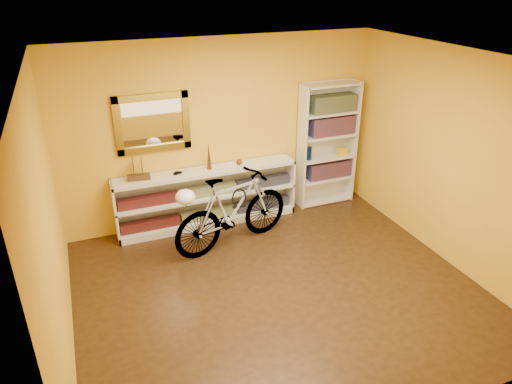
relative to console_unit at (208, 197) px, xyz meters
name	(u,v)px	position (x,y,z in m)	size (l,w,h in m)	color
floor	(278,290)	(0.30, -1.81, -0.43)	(4.50, 4.00, 0.01)	black
ceiling	(284,61)	(0.30, -1.81, 2.18)	(4.50, 4.00, 0.01)	silver
back_wall	(222,132)	(0.30, 0.19, 0.88)	(4.50, 0.01, 2.60)	gold
left_wall	(49,229)	(-1.95, -1.81, 0.88)	(0.01, 4.00, 2.60)	gold
right_wall	(451,159)	(2.56, -1.81, 0.88)	(0.01, 4.00, 2.60)	gold
gilt_mirror	(153,123)	(-0.65, 0.15, 1.12)	(0.98, 0.06, 0.78)	olive
wall_socket	(279,190)	(1.20, 0.17, -0.17)	(0.09, 0.01, 0.09)	silver
console_unit	(208,197)	(0.00, 0.00, 0.00)	(2.60, 0.35, 0.85)	silver
cd_row_lower	(209,213)	(0.00, -0.02, -0.26)	(2.50, 0.13, 0.14)	black
cd_row_upper	(208,191)	(0.00, -0.02, 0.11)	(2.50, 0.13, 0.14)	navy
model_ship	(138,167)	(-0.92, 0.00, 0.60)	(0.30, 0.11, 0.35)	#3C2510
toy_car	(178,174)	(-0.40, 0.00, 0.43)	(0.00, 0.00, 0.00)	black
bronze_ornament	(209,156)	(0.05, 0.00, 0.62)	(0.07, 0.07, 0.39)	brown
decorative_orb	(239,162)	(0.49, 0.00, 0.47)	(0.08, 0.08, 0.08)	brown
bookcase	(327,145)	(1.92, 0.03, 0.52)	(0.90, 0.30, 1.90)	silver
book_row_a	(328,169)	(1.97, 0.03, 0.12)	(0.70, 0.22, 0.26)	maroon
book_row_b	(331,125)	(1.97, 0.03, 0.83)	(0.70, 0.22, 0.28)	maroon
book_row_c	(333,103)	(1.97, 0.03, 1.16)	(0.70, 0.22, 0.25)	#184554
travel_mug	(309,153)	(1.60, 0.01, 0.44)	(0.09, 0.09, 0.20)	navy
red_tin	(317,107)	(1.72, 0.06, 1.12)	(0.13, 0.13, 0.16)	maroon
yellow_bag	(342,151)	(2.17, -0.01, 0.40)	(0.16, 0.11, 0.13)	gold
bicycle	(233,211)	(0.14, -0.69, 0.09)	(1.76, 0.46, 1.04)	silver
helmet	(185,197)	(-0.51, -0.85, 0.49)	(0.24, 0.23, 0.18)	white
u_lock	(239,198)	(0.24, -0.66, 0.25)	(0.20, 0.20, 0.02)	black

